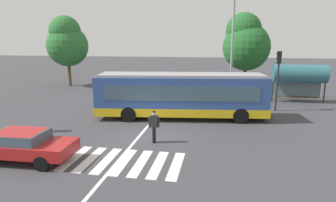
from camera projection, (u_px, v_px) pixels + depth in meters
ground_plane at (148, 136)px, 15.81m from camera, size 160.00×160.00×0.00m
city_transit_bus at (181, 95)px, 19.32m from camera, size 11.81×4.01×3.06m
pedestrian_crossing_street at (154, 125)px, 14.66m from camera, size 0.58×0.30×1.72m
foreground_sedan at (22, 144)px, 12.46m from camera, size 4.55×1.97×1.35m
parked_car_black at (156, 82)px, 31.53m from camera, size 2.27×4.66×1.35m
parked_car_charcoal at (181, 82)px, 31.38m from camera, size 2.33×4.68×1.35m
parked_car_white at (207, 83)px, 30.85m from camera, size 2.22×4.65×1.35m
traffic_light_far_corner at (278, 71)px, 21.03m from camera, size 0.33×0.32×4.49m
bus_stop_shelter at (300, 74)px, 24.23m from camera, size 4.35×1.54×3.25m
twin_arm_street_lamp at (233, 37)px, 24.82m from camera, size 4.08×0.32×9.08m
background_tree_left at (67, 42)px, 32.72m from camera, size 4.71×4.71×8.08m
background_tree_right at (246, 42)px, 31.32m from camera, size 5.18×5.18×8.31m
crosswalk_painted_stripes at (115, 161)px, 12.55m from camera, size 5.91×2.84×0.01m
lane_center_line at (148, 126)px, 17.82m from camera, size 0.16×24.00×0.01m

